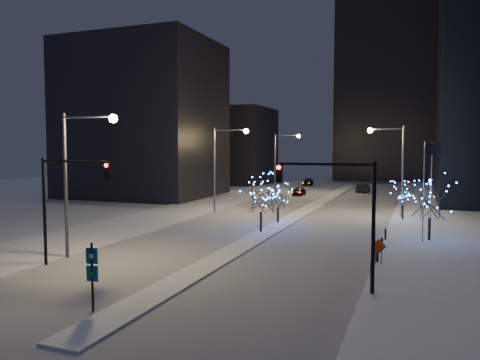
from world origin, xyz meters
The scene contains 25 objects.
ground centered at (0.00, 0.00, 0.00)m, with size 160.00×160.00×0.00m, color silver.
road centered at (0.00, 35.00, 0.01)m, with size 20.00×130.00×0.02m, color #A2A7B0.
median centered at (0.00, 30.00, 0.07)m, with size 2.00×80.00×0.15m, color white.
east_sidewalk centered at (15.00, 20.00, 0.07)m, with size 10.00×90.00×0.15m, color white.
west_sidewalk centered at (-14.00, 20.00, 0.07)m, with size 8.00×90.00×0.15m, color white.
filler_west_near centered at (-28.00, 40.00, 12.00)m, with size 22.00×18.00×24.00m, color black.
filler_west_far centered at (-26.00, 70.00, 8.00)m, with size 18.00×16.00×16.00m, color black.
horizon_block centered at (6.00, 92.00, 21.00)m, with size 24.00×14.00×42.00m, color black.
street_lamp_w_near centered at (-8.94, 2.00, 6.50)m, with size 4.40×0.56×10.00m.
street_lamp_w_mid centered at (-8.94, 27.00, 6.50)m, with size 4.40×0.56×10.00m.
street_lamp_w_far centered at (-8.94, 52.00, 6.50)m, with size 4.40×0.56×10.00m.
street_lamp_east centered at (10.08, 30.00, 6.45)m, with size 3.90×0.56×10.00m.
traffic_signal_west centered at (-8.44, 0.00, 4.76)m, with size 5.26×0.43×7.00m.
traffic_signal_east centered at (8.94, 1.00, 4.76)m, with size 5.26×0.43×7.00m.
flagpoles centered at (13.37, 17.25, 4.80)m, with size 1.35×2.60×8.00m.
bollards centered at (10.20, 10.00, 0.60)m, with size 0.16×12.16×0.90m.
car_near centered at (-5.17, 49.33, 0.68)m, with size 1.60×3.98×1.36m, color black.
car_mid centered at (3.85, 58.11, 0.74)m, with size 1.57×4.49×1.48m, color black.
car_far centered at (-7.98, 68.40, 0.69)m, with size 1.94×4.77×1.39m, color black.
holiday_tree_median_near centered at (-0.50, 15.88, 3.43)m, with size 4.73×4.73×5.09m.
holiday_tree_median_far centered at (-0.50, 21.36, 2.76)m, with size 3.41×3.41×3.91m.
holiday_tree_plaza_near centered at (13.53, 17.06, 3.50)m, with size 5.45×5.45×5.20m.
holiday_tree_plaza_far centered at (11.15, 28.02, 2.77)m, with size 4.18×4.18×4.05m.
wayfinding_sign centered at (-1.51, -6.00, 2.00)m, with size 0.58×0.13×3.26m.
construction_sign centered at (10.30, 7.49, 1.14)m, with size 0.95×0.38×1.65m.
Camera 1 is at (12.57, -23.54, 7.68)m, focal length 35.00 mm.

